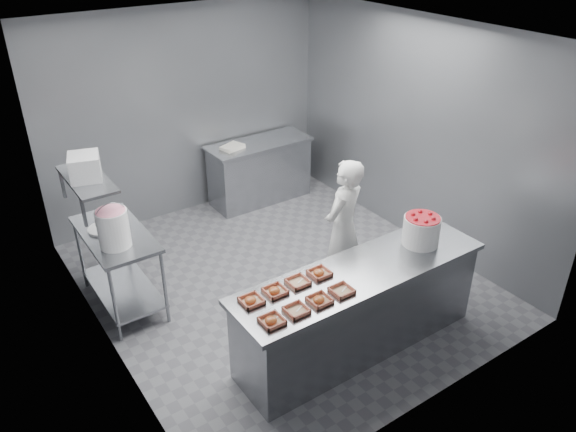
# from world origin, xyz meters

# --- Properties ---
(floor) EXTENTS (4.50, 4.50, 0.00)m
(floor) POSITION_xyz_m (0.00, 0.00, 0.00)
(floor) COLOR #4C4C51
(floor) RESTS_ON ground
(ceiling) EXTENTS (4.50, 4.50, 0.00)m
(ceiling) POSITION_xyz_m (0.00, 0.00, 2.80)
(ceiling) COLOR white
(ceiling) RESTS_ON wall_back
(wall_back) EXTENTS (4.00, 0.04, 2.80)m
(wall_back) POSITION_xyz_m (0.00, 2.25, 1.40)
(wall_back) COLOR slate
(wall_back) RESTS_ON ground
(wall_left) EXTENTS (0.04, 4.50, 2.80)m
(wall_left) POSITION_xyz_m (-2.00, 0.00, 1.40)
(wall_left) COLOR slate
(wall_left) RESTS_ON ground
(wall_right) EXTENTS (0.04, 4.50, 2.80)m
(wall_right) POSITION_xyz_m (2.00, 0.00, 1.40)
(wall_right) COLOR slate
(wall_right) RESTS_ON ground
(service_counter) EXTENTS (2.60, 0.70, 0.90)m
(service_counter) POSITION_xyz_m (0.00, -1.35, 0.45)
(service_counter) COLOR slate
(service_counter) RESTS_ON ground
(prep_table) EXTENTS (0.60, 1.20, 0.90)m
(prep_table) POSITION_xyz_m (-1.65, 0.60, 0.59)
(prep_table) COLOR slate
(prep_table) RESTS_ON ground
(back_counter) EXTENTS (1.50, 0.60, 0.90)m
(back_counter) POSITION_xyz_m (0.90, 1.90, 0.45)
(back_counter) COLOR slate
(back_counter) RESTS_ON ground
(wall_shelf) EXTENTS (0.35, 0.90, 0.03)m
(wall_shelf) POSITION_xyz_m (-1.82, 0.60, 1.55)
(wall_shelf) COLOR slate
(wall_shelf) RESTS_ON wall_left
(tray_0) EXTENTS (0.19, 0.18, 0.06)m
(tray_0) POSITION_xyz_m (-1.09, -1.51, 0.92)
(tray_0) COLOR tan
(tray_0) RESTS_ON service_counter
(tray_1) EXTENTS (0.19, 0.18, 0.04)m
(tray_1) POSITION_xyz_m (-0.85, -1.51, 0.92)
(tray_1) COLOR tan
(tray_1) RESTS_ON service_counter
(tray_2) EXTENTS (0.19, 0.18, 0.06)m
(tray_2) POSITION_xyz_m (-0.61, -1.51, 0.92)
(tray_2) COLOR tan
(tray_2) RESTS_ON service_counter
(tray_3) EXTENTS (0.19, 0.18, 0.04)m
(tray_3) POSITION_xyz_m (-0.37, -1.51, 0.92)
(tray_3) COLOR tan
(tray_3) RESTS_ON service_counter
(tray_4) EXTENTS (0.19, 0.18, 0.06)m
(tray_4) POSITION_xyz_m (-1.09, -1.19, 0.92)
(tray_4) COLOR tan
(tray_4) RESTS_ON service_counter
(tray_5) EXTENTS (0.19, 0.18, 0.06)m
(tray_5) POSITION_xyz_m (-0.85, -1.19, 0.92)
(tray_5) COLOR tan
(tray_5) RESTS_ON service_counter
(tray_6) EXTENTS (0.19, 0.18, 0.04)m
(tray_6) POSITION_xyz_m (-0.61, -1.19, 0.92)
(tray_6) COLOR tan
(tray_6) RESTS_ON service_counter
(tray_7) EXTENTS (0.19, 0.18, 0.06)m
(tray_7) POSITION_xyz_m (-0.37, -1.19, 0.92)
(tray_7) COLOR tan
(tray_7) RESTS_ON service_counter
(worker) EXTENTS (0.67, 0.55, 1.58)m
(worker) POSITION_xyz_m (0.47, -0.51, 0.79)
(worker) COLOR white
(worker) RESTS_ON ground
(strawberry_tub) EXTENTS (0.36, 0.36, 0.30)m
(strawberry_tub) POSITION_xyz_m (0.78, -1.32, 1.06)
(strawberry_tub) COLOR white
(strawberry_tub) RESTS_ON service_counter
(glaze_bucket) EXTENTS (0.32, 0.31, 0.47)m
(glaze_bucket) POSITION_xyz_m (-1.72, 0.34, 1.10)
(glaze_bucket) COLOR white
(glaze_bucket) RESTS_ON prep_table
(bucket_lid) EXTENTS (0.38, 0.38, 0.02)m
(bucket_lid) POSITION_xyz_m (-1.72, 0.72, 0.91)
(bucket_lid) COLOR white
(bucket_lid) RESTS_ON prep_table
(rag) EXTENTS (0.17, 0.16, 0.02)m
(rag) POSITION_xyz_m (-1.51, 0.97, 0.91)
(rag) COLOR #CCB28C
(rag) RESTS_ON prep_table
(appliance) EXTENTS (0.36, 0.39, 0.24)m
(appliance) POSITION_xyz_m (-1.82, 0.58, 1.68)
(appliance) COLOR gray
(appliance) RESTS_ON wall_shelf
(paper_stack) EXTENTS (0.34, 0.29, 0.05)m
(paper_stack) POSITION_xyz_m (0.47, 1.90, 0.92)
(paper_stack) COLOR silver
(paper_stack) RESTS_ON back_counter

